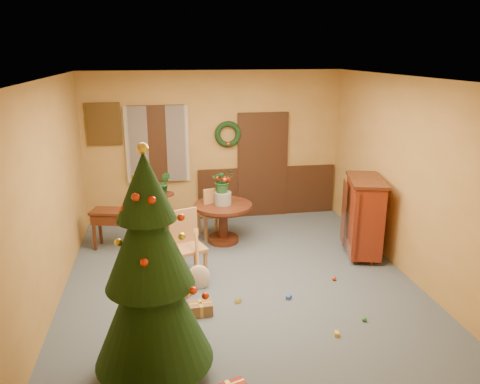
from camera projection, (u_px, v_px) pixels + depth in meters
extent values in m
plane|color=#3D4A58|center=(239.00, 278.00, 6.94)|extent=(5.50, 5.50, 0.00)
plane|color=silver|center=(239.00, 78.00, 6.10)|extent=(5.50, 5.50, 0.00)
plane|color=olive|center=(215.00, 147.00, 9.12)|extent=(5.00, 0.00, 5.00)
plane|color=olive|center=(294.00, 272.00, 3.93)|extent=(5.00, 0.00, 5.00)
plane|color=olive|center=(50.00, 193.00, 6.11)|extent=(0.00, 5.50, 5.50)
plane|color=olive|center=(404.00, 177.00, 6.94)|extent=(0.00, 5.50, 5.50)
cube|color=black|center=(267.00, 191.00, 9.53)|extent=(2.80, 0.06, 1.00)
cube|color=black|center=(263.00, 165.00, 9.34)|extent=(1.00, 0.08, 2.10)
cube|color=white|center=(262.00, 167.00, 9.38)|extent=(0.80, 0.03, 1.90)
cube|color=black|center=(157.00, 144.00, 8.86)|extent=(1.05, 0.08, 1.45)
cube|color=white|center=(157.00, 144.00, 8.89)|extent=(0.88, 0.03, 1.25)
cube|color=white|center=(137.00, 145.00, 8.75)|extent=(0.42, 0.02, 1.45)
cube|color=white|center=(178.00, 144.00, 8.87)|extent=(0.42, 0.02, 1.45)
torus|color=black|center=(228.00, 134.00, 9.01)|extent=(0.51, 0.11, 0.51)
cube|color=#4C3819|center=(104.00, 124.00, 8.60)|extent=(0.62, 0.05, 0.78)
cube|color=gray|center=(104.00, 124.00, 8.62)|extent=(0.48, 0.02, 0.62)
cylinder|color=black|center=(223.00, 206.00, 8.09)|extent=(1.02, 1.02, 0.05)
cylinder|color=black|center=(223.00, 209.00, 8.11)|extent=(0.91, 0.91, 0.04)
cylinder|color=black|center=(223.00, 223.00, 8.18)|extent=(0.16, 0.16, 0.56)
cylinder|color=black|center=(223.00, 239.00, 8.27)|extent=(0.54, 0.54, 0.09)
cylinder|color=slate|center=(223.00, 198.00, 8.05)|extent=(0.29, 0.29, 0.22)
imported|color=#1E4C23|center=(223.00, 180.00, 7.96)|extent=(0.38, 0.33, 0.42)
cube|color=#A97B43|center=(189.00, 248.00, 6.83)|extent=(0.56, 0.56, 0.05)
cube|color=#A97B43|center=(183.00, 226.00, 6.92)|extent=(0.43, 0.19, 0.52)
cube|color=#A97B43|center=(196.00, 257.00, 7.14)|extent=(0.06, 0.06, 0.45)
cube|color=#A97B43|center=(174.00, 262.00, 6.97)|extent=(0.06, 0.06, 0.45)
cube|color=#A97B43|center=(206.00, 266.00, 6.84)|extent=(0.06, 0.06, 0.45)
cube|color=#A97B43|center=(183.00, 271.00, 6.67)|extent=(0.06, 0.06, 0.45)
cube|color=#A97B43|center=(211.00, 213.00, 8.38)|extent=(0.52, 0.52, 0.05)
cube|color=#A97B43|center=(215.00, 202.00, 8.14)|extent=(0.41, 0.15, 0.50)
cube|color=#A97B43|center=(206.00, 230.00, 8.24)|extent=(0.06, 0.06, 0.43)
cube|color=#A97B43|center=(224.00, 227.00, 8.38)|extent=(0.06, 0.06, 0.43)
cube|color=#A97B43|center=(199.00, 224.00, 8.53)|extent=(0.06, 0.06, 0.43)
cube|color=#A97B43|center=(216.00, 221.00, 8.67)|extent=(0.06, 0.06, 0.43)
cylinder|color=black|center=(166.00, 217.00, 8.32)|extent=(0.10, 0.10, 0.82)
cylinder|color=black|center=(165.00, 194.00, 8.19)|extent=(0.33, 0.33, 0.03)
imported|color=#19471E|center=(164.00, 183.00, 8.13)|extent=(0.22, 0.19, 0.39)
cylinder|color=#382111|center=(156.00, 365.00, 4.81)|extent=(0.15, 0.15, 0.26)
cone|color=black|center=(152.00, 297.00, 4.59)|extent=(1.19, 1.19, 1.41)
cone|color=black|center=(148.00, 236.00, 4.40)|extent=(0.87, 0.87, 1.03)
cone|color=black|center=(145.00, 186.00, 4.26)|extent=(0.56, 0.56, 0.65)
sphere|color=gold|center=(143.00, 148.00, 4.16)|extent=(0.11, 0.11, 0.11)
cube|color=black|center=(114.00, 211.00, 7.85)|extent=(0.83, 0.55, 0.04)
cube|color=black|center=(115.00, 218.00, 7.89)|extent=(0.78, 0.51, 0.16)
cube|color=black|center=(96.00, 231.00, 7.90)|extent=(0.11, 0.27, 0.63)
cube|color=black|center=(135.00, 229.00, 8.00)|extent=(0.11, 0.27, 0.63)
cube|color=#521509|center=(364.00, 216.00, 7.58)|extent=(0.71, 1.05, 1.19)
cube|color=black|center=(367.00, 180.00, 7.40)|extent=(0.78, 1.12, 0.05)
cylinder|color=black|center=(372.00, 262.00, 7.38)|extent=(0.07, 0.07, 0.09)
cylinder|color=black|center=(351.00, 242.00, 8.14)|extent=(0.07, 0.07, 0.09)
cube|color=brown|center=(201.00, 308.00, 5.98)|extent=(0.30, 0.23, 0.16)
cube|color=gold|center=(201.00, 308.00, 5.98)|extent=(0.30, 0.04, 0.16)
cube|color=gold|center=(201.00, 308.00, 5.98)|extent=(0.05, 0.22, 0.16)
cube|color=maroon|center=(174.00, 303.00, 6.05)|extent=(0.31, 0.31, 0.22)
cube|color=gold|center=(174.00, 303.00, 6.05)|extent=(0.20, 0.15, 0.22)
cube|color=gold|center=(174.00, 303.00, 6.05)|extent=(0.15, 0.20, 0.22)
cube|color=brown|center=(183.00, 291.00, 6.42)|extent=(0.33, 0.33, 0.15)
cube|color=gold|center=(183.00, 291.00, 6.42)|extent=(0.21, 0.22, 0.15)
cube|color=gold|center=(183.00, 291.00, 6.42)|extent=(0.17, 0.16, 0.15)
cube|color=#2848AE|center=(289.00, 297.00, 6.35)|extent=(0.09, 0.09, 0.05)
sphere|color=#227F28|center=(364.00, 319.00, 5.83)|extent=(0.06, 0.06, 0.06)
cube|color=gold|center=(337.00, 334.00, 5.53)|extent=(0.07, 0.09, 0.05)
sphere|color=red|center=(334.00, 279.00, 6.87)|extent=(0.06, 0.06, 0.06)
cube|color=gold|center=(238.00, 301.00, 6.26)|extent=(0.09, 0.08, 0.05)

